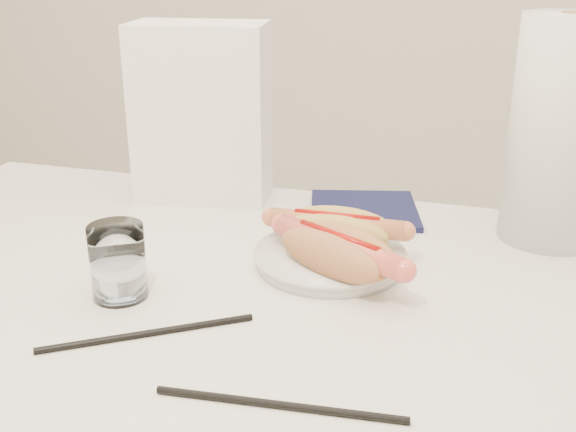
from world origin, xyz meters
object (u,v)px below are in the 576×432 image
(hotdog_right, at_px, (338,252))
(table, at_px, (232,346))
(hotdog_left, at_px, (337,229))
(plate, at_px, (330,260))
(napkin_box, at_px, (202,112))
(paper_towel_roll, at_px, (561,132))
(water_glass, at_px, (118,262))

(hotdog_right, bearing_deg, table, -113.92)
(hotdog_left, bearing_deg, hotdog_right, -75.79)
(table, xyz_separation_m, plate, (0.09, 0.13, 0.07))
(napkin_box, bearing_deg, hotdog_left, -43.15)
(paper_towel_roll, bearing_deg, napkin_box, 177.01)
(hotdog_right, height_order, water_glass, water_glass)
(table, height_order, water_glass, water_glass)
(plate, bearing_deg, hotdog_left, 87.99)
(water_glass, bearing_deg, hotdog_left, 40.04)
(hotdog_right, height_order, paper_towel_roll, paper_towel_roll)
(table, relative_size, paper_towel_roll, 3.94)
(water_glass, bearing_deg, hotdog_right, 24.63)
(hotdog_left, distance_m, water_glass, 0.28)
(table, bearing_deg, plate, 55.28)
(hotdog_right, relative_size, napkin_box, 0.66)
(hotdog_left, relative_size, paper_towel_roll, 0.58)
(plate, bearing_deg, napkin_box, 141.54)
(plate, distance_m, hotdog_left, 0.04)
(plate, height_order, napkin_box, napkin_box)
(paper_towel_roll, bearing_deg, hotdog_left, -151.27)
(hotdog_left, distance_m, paper_towel_roll, 0.33)
(hotdog_left, relative_size, hotdog_right, 0.97)
(hotdog_left, bearing_deg, table, -119.84)
(plate, height_order, water_glass, water_glass)
(paper_towel_roll, bearing_deg, water_glass, -145.86)
(plate, distance_m, paper_towel_roll, 0.35)
(hotdog_right, distance_m, napkin_box, 0.39)
(plate, height_order, hotdog_left, hotdog_left)
(table, bearing_deg, napkin_box, 117.24)
(table, bearing_deg, hotdog_right, 37.49)
(hotdog_left, height_order, water_glass, water_glass)
(table, xyz_separation_m, hotdog_right, (0.11, 0.08, 0.10))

